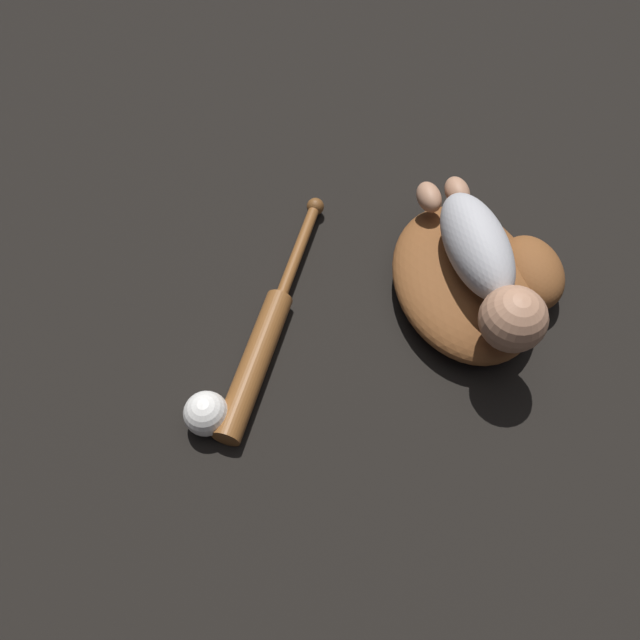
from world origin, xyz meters
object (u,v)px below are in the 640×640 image
at_px(baby_figure, 485,264).
at_px(baseball_bat, 265,338).
at_px(baseball, 206,414).
at_px(baseball_glove, 476,279).

bearing_deg(baby_figure, baseball_bat, -97.58).
bearing_deg(baby_figure, baseball, -82.74).
distance_m(baseball_bat, baseball, 0.16).
distance_m(baseball_glove, baseball, 0.50).
bearing_deg(baseball_glove, baseball, -79.35).
bearing_deg(baseball_glove, baseball_bat, -92.12).
relative_size(baseball_glove, baseball, 5.32).
height_order(baseball_glove, baseball, baseball_glove).
bearing_deg(baby_figure, baseball_glove, 146.02).
xyz_separation_m(baseball_glove, baseball_bat, (-0.01, -0.37, -0.02)).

